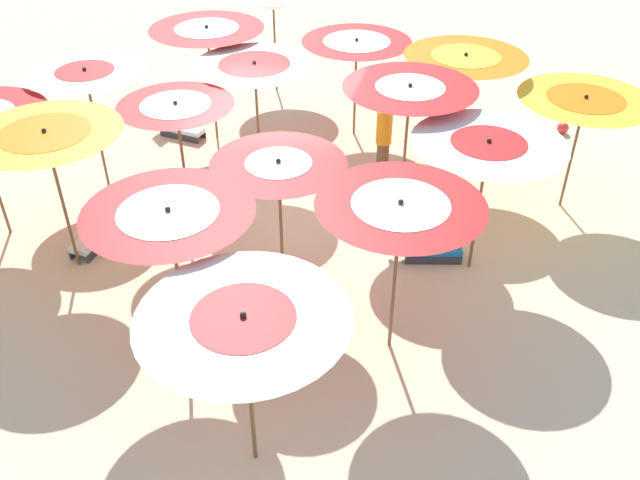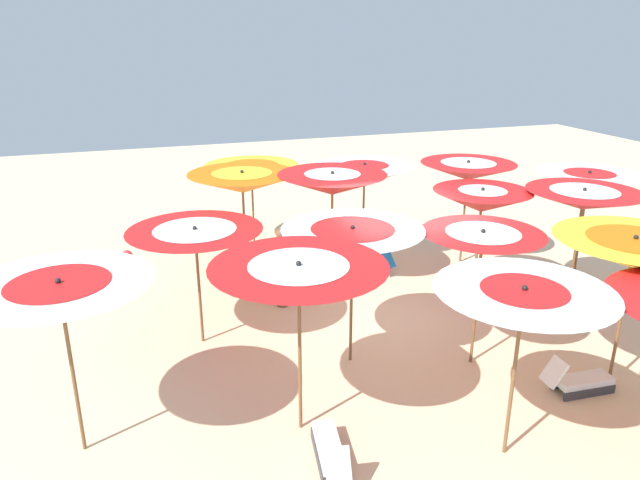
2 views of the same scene
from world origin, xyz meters
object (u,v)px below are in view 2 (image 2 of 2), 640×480
at_px(beach_umbrella_6, 482,201).
at_px(lounger_1, 579,380).
at_px(beach_umbrella_2, 583,200).
at_px(beach_umbrella_11, 364,174).
at_px(beach_umbrella_10, 332,184).
at_px(lounger_0, 372,261).
at_px(beach_umbrella_8, 299,278).
at_px(beach_umbrella_9, 352,240).
at_px(beach_umbrella_13, 195,239).
at_px(beach_umbrella_12, 61,298).
at_px(beach_umbrella_15, 251,171).
at_px(beach_umbrella_4, 523,302).
at_px(beach_umbrella_3, 588,182).
at_px(beach_umbrella_14, 242,182).
at_px(beach_umbrella_1, 633,252).
at_px(beach_umbrella_7, 468,171).
at_px(lounger_2, 330,450).
at_px(beachgoer_0, 282,266).
at_px(beach_ball, 127,255).
at_px(lounger_3, 301,273).
at_px(beach_umbrella_5, 482,243).

xyz_separation_m(beach_umbrella_6, lounger_1, (-0.35, -3.45, -1.86)).
height_order(beach_umbrella_2, beach_umbrella_6, beach_umbrella_2).
bearing_deg(beach_umbrella_11, beach_umbrella_10, -133.31).
xyz_separation_m(beach_umbrella_11, lounger_0, (-0.06, -0.71, -1.87)).
relative_size(beach_umbrella_8, lounger_0, 1.92).
bearing_deg(beach_umbrella_9, beach_umbrella_13, 147.67).
relative_size(beach_umbrella_11, beach_umbrella_13, 1.04).
height_order(beach_umbrella_12, beach_umbrella_15, beach_umbrella_12).
distance_m(beach_umbrella_4, lounger_1, 2.82).
distance_m(beach_umbrella_3, beach_umbrella_4, 7.18).
distance_m(beach_umbrella_13, beach_umbrella_14, 2.61).
distance_m(beach_umbrella_6, beach_umbrella_13, 5.53).
xyz_separation_m(beach_umbrella_1, beach_umbrella_2, (1.39, 2.57, -0.03)).
xyz_separation_m(beach_umbrella_14, beach_umbrella_15, (0.64, 2.09, -0.27)).
height_order(beach_umbrella_1, beach_umbrella_14, beach_umbrella_14).
bearing_deg(beach_umbrella_7, lounger_2, -133.43).
xyz_separation_m(beach_umbrella_2, beach_umbrella_9, (-4.91, -0.58, -0.05)).
relative_size(beach_umbrella_15, beachgoer_0, 1.40).
distance_m(beach_umbrella_8, beach_umbrella_12, 2.87).
bearing_deg(beach_umbrella_1, beach_umbrella_2, 61.60).
bearing_deg(beach_umbrella_15, beach_umbrella_8, -97.63).
height_order(beach_umbrella_10, beach_umbrella_13, beach_umbrella_10).
height_order(beach_umbrella_1, beach_umbrella_13, beach_umbrella_1).
bearing_deg(beach_umbrella_9, beach_umbrella_14, 104.85).
bearing_deg(beachgoer_0, lounger_1, -120.18).
bearing_deg(lounger_2, lounger_0, -18.48).
bearing_deg(beach_umbrella_14, beach_umbrella_1, -51.58).
xyz_separation_m(beach_umbrella_2, lounger_2, (-6.06, -2.83, -1.98)).
height_order(beach_umbrella_3, beach_umbrella_6, beach_umbrella_6).
height_order(beach_umbrella_8, beach_ball, beach_umbrella_8).
relative_size(beach_umbrella_6, beach_umbrella_9, 0.98).
bearing_deg(beachgoer_0, beach_umbrella_12, 153.76).
bearing_deg(beachgoer_0, beach_umbrella_10, -44.30).
relative_size(beach_umbrella_12, lounger_2, 1.95).
height_order(beach_umbrella_9, beach_umbrella_12, beach_umbrella_12).
distance_m(beach_umbrella_2, beach_umbrella_4, 5.10).
bearing_deg(beach_umbrella_10, lounger_3, 140.55).
xyz_separation_m(beach_umbrella_12, lounger_2, (2.97, -1.29, -1.99)).
relative_size(beach_umbrella_10, lounger_0, 1.95).
xyz_separation_m(beach_umbrella_15, lounger_1, (3.27, -7.74, -1.78)).
bearing_deg(beach_umbrella_15, beach_umbrella_4, -80.66).
xyz_separation_m(beach_umbrella_8, beach_umbrella_9, (1.30, 1.44, -0.12)).
bearing_deg(lounger_0, beach_umbrella_14, 73.55).
height_order(beach_umbrella_12, beach_umbrella_13, beach_umbrella_12).
xyz_separation_m(beach_umbrella_7, beach_umbrella_15, (-4.43, 2.47, -0.22)).
bearing_deg(beach_ball, beach_umbrella_9, -60.03).
height_order(beach_umbrella_3, beach_umbrella_5, beach_umbrella_5).
height_order(beach_umbrella_11, beach_umbrella_15, beach_umbrella_11).
height_order(beach_umbrella_2, beach_ball, beach_umbrella_2).
xyz_separation_m(beach_umbrella_3, beach_umbrella_4, (-5.30, -4.84, 0.10)).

